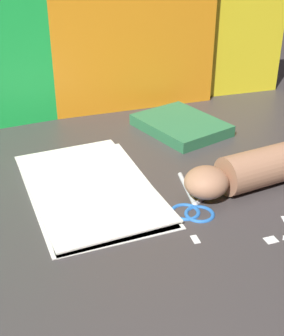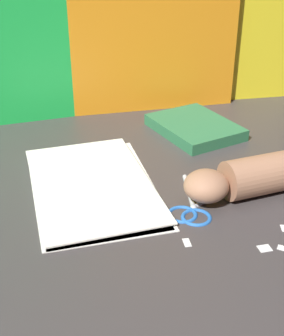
{
  "view_description": "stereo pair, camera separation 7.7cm",
  "coord_description": "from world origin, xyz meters",
  "px_view_note": "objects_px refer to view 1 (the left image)",
  "views": [
    {
      "loc": [
        -0.32,
        -0.67,
        0.45
      ],
      "look_at": [
        -0.03,
        -0.01,
        0.06
      ],
      "focal_mm": 50.0,
      "sensor_mm": 36.0,
      "label": 1
    },
    {
      "loc": [
        -0.25,
        -0.7,
        0.45
      ],
      "look_at": [
        -0.03,
        -0.01,
        0.06
      ],
      "focal_mm": 50.0,
      "sensor_mm": 36.0,
      "label": 2
    }
  ],
  "objects_px": {
    "paper_stack": "(91,188)",
    "scissors": "(195,203)",
    "hand_forearm": "(252,170)",
    "book_closed": "(181,125)"
  },
  "relations": [
    {
      "from": "book_closed",
      "to": "scissors",
      "type": "relative_size",
      "value": 1.35
    },
    {
      "from": "paper_stack",
      "to": "hand_forearm",
      "type": "xyz_separation_m",
      "value": [
        0.28,
        -0.11,
        0.03
      ]
    },
    {
      "from": "scissors",
      "to": "hand_forearm",
      "type": "bearing_deg",
      "value": 6.35
    },
    {
      "from": "scissors",
      "to": "hand_forearm",
      "type": "distance_m",
      "value": 0.13
    },
    {
      "from": "paper_stack",
      "to": "hand_forearm",
      "type": "height_order",
      "value": "hand_forearm"
    },
    {
      "from": "scissors",
      "to": "hand_forearm",
      "type": "height_order",
      "value": "hand_forearm"
    },
    {
      "from": "paper_stack",
      "to": "scissors",
      "type": "distance_m",
      "value": 0.19
    },
    {
      "from": "book_closed",
      "to": "paper_stack",
      "type": "bearing_deg",
      "value": -147.85
    },
    {
      "from": "book_closed",
      "to": "hand_forearm",
      "type": "bearing_deg",
      "value": -90.45
    },
    {
      "from": "paper_stack",
      "to": "book_closed",
      "type": "distance_m",
      "value": 0.33
    }
  ]
}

